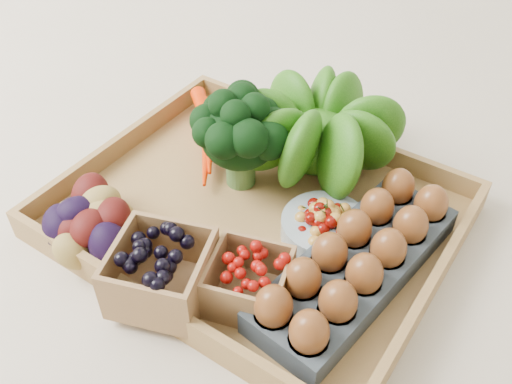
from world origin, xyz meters
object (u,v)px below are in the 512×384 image
Objects in this scene: egg_carton at (356,268)px; tray at (256,218)px; cherry_bowl at (325,228)px; broccoli at (240,152)px.

tray is at bearing 179.09° from egg_carton.
egg_carton reaches higher than cherry_bowl.
cherry_bowl is (0.17, -0.03, -0.04)m from broccoli.
broccoli reaches higher than tray.
egg_carton is at bearing -17.24° from broccoli.
egg_carton reaches higher than tray.
tray is at bearing -170.86° from cherry_bowl.
broccoli is (-0.06, 0.05, 0.07)m from tray.
broccoli is 0.18m from cherry_bowl.
broccoli is 0.46× the size of egg_carton.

